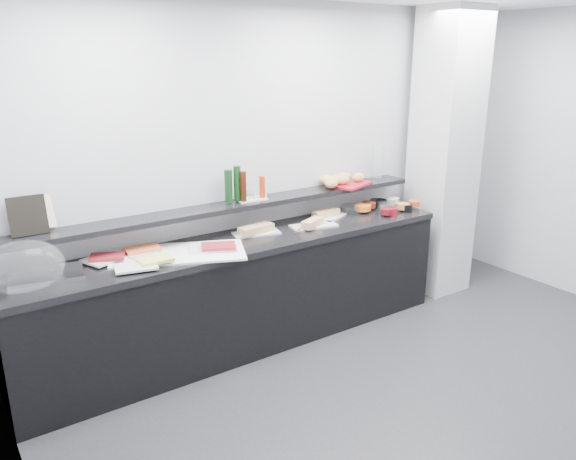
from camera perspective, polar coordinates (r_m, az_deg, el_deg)
ground at (r=4.06m, az=17.90°, el=-17.76°), size 5.00×5.00×0.00m
back_wall at (r=4.88m, az=0.73°, el=6.44°), size 5.00×0.02×2.70m
column at (r=5.63m, az=15.57°, el=7.30°), size 0.50×0.50×2.70m
buffet_cabinet at (r=4.56m, az=-4.40°, el=-6.66°), size 3.60×0.60×0.85m
counter_top at (r=4.39m, az=-4.54°, el=-1.30°), size 3.62×0.62×0.05m
wall_shelf at (r=4.47m, az=-5.74°, el=2.40°), size 3.60×0.25×0.04m
cloche_base at (r=3.94m, az=-23.31°, el=-4.32°), size 0.50×0.38×0.04m
cloche_dome at (r=3.84m, az=-25.28°, el=-3.46°), size 0.51×0.36×0.34m
linen_runner at (r=4.13m, az=-11.04°, el=-2.35°), size 1.04×0.78×0.01m
platter_meat_a at (r=4.13m, az=-17.86°, el=-2.68°), size 0.37×0.31×0.01m
food_meat_a at (r=4.09m, az=-17.89°, el=-2.61°), size 0.27×0.23×0.02m
platter_salmon at (r=4.17m, az=-14.48°, el=-2.16°), size 0.33×0.28×0.01m
food_salmon at (r=4.18m, az=-14.58°, el=-1.86°), size 0.26×0.17×0.02m
platter_cheese at (r=3.90m, az=-15.19°, el=-3.62°), size 0.31×0.24×0.01m
food_cheese at (r=3.94m, az=-13.28°, el=-2.97°), size 0.22×0.14×0.02m
platter_meat_b at (r=4.18m, az=-7.65°, el=-1.73°), size 0.40×0.34×0.01m
food_meat_b at (r=4.13m, az=-7.07°, el=-1.65°), size 0.29×0.25×0.02m
sandwich_plate_left at (r=4.51m, az=-3.24°, el=-0.32°), size 0.40×0.24×0.01m
sandwich_food_left at (r=4.49m, az=-3.27°, el=0.10°), size 0.30×0.14×0.06m
tongs_left at (r=4.56m, az=-2.25°, el=0.04°), size 0.16×0.04×0.01m
sandwich_plate_mid at (r=4.70m, az=2.61°, el=0.43°), size 0.42×0.24×0.01m
sandwich_food_mid at (r=4.65m, az=2.49°, el=0.72°), size 0.24×0.17×0.06m
tongs_mid at (r=4.54m, az=1.05°, el=-0.02°), size 0.14×0.09×0.01m
sandwich_plate_right at (r=4.96m, az=4.46°, el=1.30°), size 0.36×0.26×0.01m
sandwich_food_right at (r=4.95m, az=3.86°, el=1.73°), size 0.25×0.10×0.06m
tongs_right at (r=4.80m, az=3.90°, el=0.93°), size 0.16×0.03×0.01m
bowl_glass_fruit at (r=5.13m, az=6.39°, el=2.14°), size 0.23×0.23×0.07m
fill_glass_fruit at (r=5.15m, az=7.60°, el=2.27°), size 0.18×0.18×0.05m
bowl_black_jam at (r=5.36m, az=9.15°, el=2.67°), size 0.17×0.17×0.07m
fill_black_jam at (r=5.25m, az=8.18°, el=2.54°), size 0.16×0.16×0.05m
bowl_glass_cream at (r=5.34m, az=9.86°, el=2.59°), size 0.24×0.24×0.07m
fill_glass_cream at (r=5.45m, az=10.53°, el=2.98°), size 0.15×0.15×0.05m
bowl_red_jam at (r=5.10m, az=10.43°, el=1.85°), size 0.15×0.15×0.07m
fill_red_jam at (r=5.06m, az=10.00°, el=1.88°), size 0.13×0.13×0.05m
bowl_glass_salmon at (r=5.16m, az=10.12°, el=2.05°), size 0.18×0.18×0.07m
fill_glass_salmon at (r=5.26m, az=11.60°, el=2.40°), size 0.16×0.16×0.05m
bowl_black_fruit at (r=5.25m, az=11.97°, el=2.22°), size 0.14×0.14×0.07m
fill_black_fruit at (r=5.38m, az=12.69°, el=2.65°), size 0.12×0.12×0.05m
framed_print at (r=4.02m, az=-24.93°, el=1.33°), size 0.24×0.08×0.26m
print_art at (r=4.06m, az=-23.79°, el=1.62°), size 0.18×0.10×0.22m
condiment_tray at (r=4.57m, az=-3.76°, el=3.15°), size 0.25×0.17×0.01m
bottle_green_a at (r=4.44m, az=-6.07°, el=4.46°), size 0.08×0.08×0.26m
bottle_brown at (r=4.46m, az=-4.56°, el=4.44°), size 0.06×0.06×0.24m
bottle_green_b at (r=4.48m, az=-5.17°, el=4.74°), size 0.07×0.07×0.28m
bottle_hot at (r=4.57m, az=-2.64°, el=4.39°), size 0.05×0.05×0.18m
shaker_salt at (r=4.60m, az=-2.35°, el=3.80°), size 0.04×0.04×0.07m
shaker_pepper at (r=4.57m, az=-3.36°, el=3.68°), size 0.04×0.04×0.07m
bread_tray at (r=5.10m, az=6.29°, el=4.65°), size 0.46×0.39×0.02m
bread_roll_nw at (r=5.04m, az=3.85°, el=5.15°), size 0.14×0.10×0.08m
bread_roll_n at (r=5.06m, az=4.76°, el=5.19°), size 0.13×0.10×0.08m
bread_roll_ne at (r=5.16m, az=5.69°, el=5.40°), size 0.17×0.14×0.08m
bread_roll_sw at (r=4.89m, az=4.47°, el=4.75°), size 0.18×0.14×0.08m
bread_roll_s at (r=5.02m, az=5.53°, el=5.07°), size 0.16×0.14×0.08m
bread_roll_se at (r=5.16m, az=7.17°, el=5.33°), size 0.14×0.10×0.08m
bread_roll_midw at (r=4.96m, az=4.34°, el=4.95°), size 0.16×0.12×0.08m
bread_roll_mide at (r=5.04m, az=4.87°, el=5.12°), size 0.17×0.13×0.08m
carafe at (r=5.35m, az=9.04°, el=6.67°), size 0.11×0.11×0.30m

